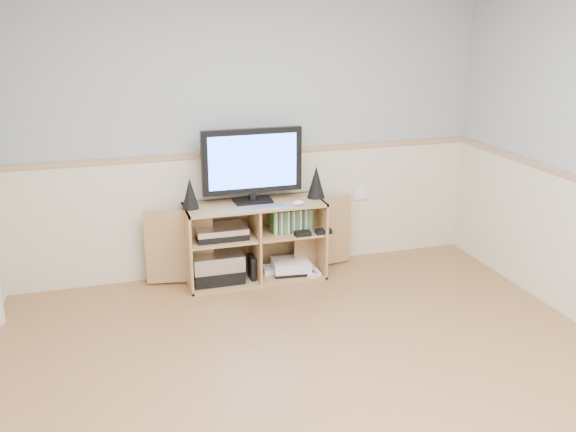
# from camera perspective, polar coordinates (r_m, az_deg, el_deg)

# --- Properties ---
(room) EXTENTS (4.04, 4.54, 2.54)m
(room) POSITION_cam_1_polar(r_m,az_deg,el_deg) (3.28, 4.26, 1.41)
(room) COLOR #B77B51
(room) RESTS_ON ground
(media_cabinet) EXTENTS (1.77, 0.42, 0.65)m
(media_cabinet) POSITION_cam_1_polar(r_m,az_deg,el_deg) (5.33, -3.09, -2.02)
(media_cabinet) COLOR tan
(media_cabinet) RESTS_ON floor
(monitor) EXTENTS (0.82, 0.18, 0.60)m
(monitor) POSITION_cam_1_polar(r_m,az_deg,el_deg) (5.14, -3.20, 4.73)
(monitor) COLOR black
(monitor) RESTS_ON media_cabinet
(speaker_left) EXTENTS (0.13, 0.13, 0.25)m
(speaker_left) POSITION_cam_1_polar(r_m,az_deg,el_deg) (5.07, -8.70, 2.00)
(speaker_left) COLOR black
(speaker_left) RESTS_ON media_cabinet
(speaker_right) EXTENTS (0.15, 0.15, 0.27)m
(speaker_right) POSITION_cam_1_polar(r_m,az_deg,el_deg) (5.31, 2.52, 3.04)
(speaker_right) COLOR black
(speaker_right) RESTS_ON media_cabinet
(keyboard) EXTENTS (0.28, 0.13, 0.01)m
(keyboard) POSITION_cam_1_polar(r_m,az_deg,el_deg) (5.07, -1.64, 0.82)
(keyboard) COLOR silver
(keyboard) RESTS_ON media_cabinet
(mouse) EXTENTS (0.10, 0.07, 0.04)m
(mouse) POSITION_cam_1_polar(r_m,az_deg,el_deg) (5.13, 0.92, 1.18)
(mouse) COLOR white
(mouse) RESTS_ON media_cabinet
(av_components) EXTENTS (0.50, 0.30, 0.47)m
(av_components) POSITION_cam_1_polar(r_m,az_deg,el_deg) (5.26, -6.16, -3.69)
(av_components) COLOR black
(av_components) RESTS_ON media_cabinet
(game_consoles) EXTENTS (0.46, 0.30, 0.11)m
(game_consoles) POSITION_cam_1_polar(r_m,az_deg,el_deg) (5.44, 0.12, -4.53)
(game_consoles) COLOR white
(game_consoles) RESTS_ON media_cabinet
(game_cases) EXTENTS (0.33, 0.13, 0.19)m
(game_cases) POSITION_cam_1_polar(r_m,az_deg,el_deg) (5.29, 0.26, -0.38)
(game_cases) COLOR #3F8C3F
(game_cases) RESTS_ON media_cabinet
(wall_outlet) EXTENTS (0.12, 0.03, 0.12)m
(wall_outlet) POSITION_cam_1_polar(r_m,az_deg,el_deg) (5.71, 6.45, 2.11)
(wall_outlet) COLOR white
(wall_outlet) RESTS_ON wall_back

